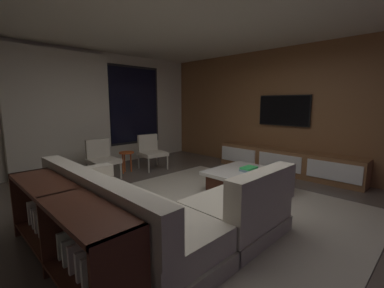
% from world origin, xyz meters
% --- Properties ---
extents(floor, '(9.20, 9.20, 0.00)m').
position_xyz_m(floor, '(0.00, 0.00, 0.00)').
color(floor, '#564C44').
extents(back_wall_with_window, '(6.60, 0.30, 2.70)m').
position_xyz_m(back_wall_with_window, '(-0.06, 3.62, 1.34)').
color(back_wall_with_window, beige).
rests_on(back_wall_with_window, floor).
extents(media_wall, '(0.12, 7.80, 2.70)m').
position_xyz_m(media_wall, '(3.06, 0.00, 1.35)').
color(media_wall, brown).
rests_on(media_wall, floor).
extents(ceiling, '(8.20, 8.20, 0.00)m').
position_xyz_m(ceiling, '(0.00, 0.00, 2.70)').
color(ceiling, beige).
extents(area_rug, '(3.20, 3.80, 0.01)m').
position_xyz_m(area_rug, '(0.35, -0.10, 0.01)').
color(area_rug, '#ADA391').
rests_on(area_rug, floor).
extents(sectional_couch, '(1.98, 2.50, 0.82)m').
position_xyz_m(sectional_couch, '(-0.86, -0.12, 0.29)').
color(sectional_couch, '#B1A997').
rests_on(sectional_couch, floor).
extents(coffee_table, '(1.16, 1.16, 0.36)m').
position_xyz_m(coffee_table, '(1.20, 0.01, 0.19)').
color(coffee_table, '#482317').
rests_on(coffee_table, floor).
extents(book_stack_on_coffee_table, '(0.30, 0.19, 0.06)m').
position_xyz_m(book_stack_on_coffee_table, '(1.26, 0.02, 0.39)').
color(book_stack_on_coffee_table, slate).
rests_on(book_stack_on_coffee_table, coffee_table).
extents(accent_chair_near_window, '(0.61, 0.63, 0.78)m').
position_xyz_m(accent_chair_near_window, '(1.01, 2.50, 0.43)').
color(accent_chair_near_window, '#B2ADA0').
rests_on(accent_chair_near_window, floor).
extents(accent_chair_by_curtain, '(0.56, 0.58, 0.78)m').
position_xyz_m(accent_chair_by_curtain, '(-0.16, 2.58, 0.43)').
color(accent_chair_by_curtain, '#B2ADA0').
rests_on(accent_chair_by_curtain, floor).
extents(side_stool, '(0.32, 0.32, 0.46)m').
position_xyz_m(side_stool, '(0.40, 2.56, 0.37)').
color(side_stool, '#BF4C1E').
rests_on(side_stool, floor).
extents(media_console, '(0.46, 3.10, 0.52)m').
position_xyz_m(media_console, '(2.77, 0.05, 0.25)').
color(media_console, brown).
rests_on(media_console, floor).
extents(mounted_tv, '(0.05, 1.15, 0.66)m').
position_xyz_m(mounted_tv, '(2.95, 0.25, 1.35)').
color(mounted_tv, black).
extents(console_table_behind_couch, '(0.40, 2.10, 0.74)m').
position_xyz_m(console_table_behind_couch, '(-1.77, 0.02, 0.41)').
color(console_table_behind_couch, '#482317').
rests_on(console_table_behind_couch, floor).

